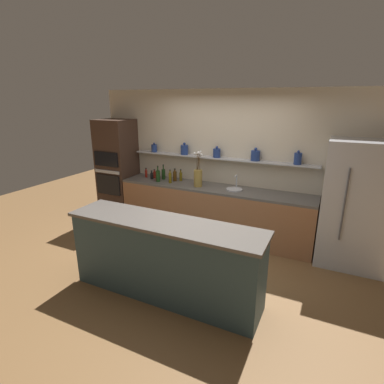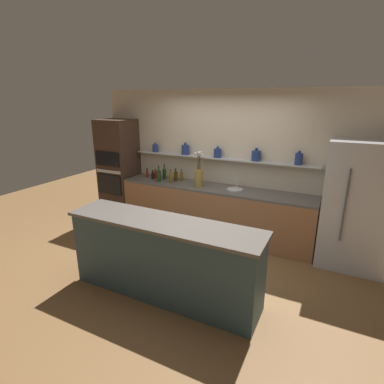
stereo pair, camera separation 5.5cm
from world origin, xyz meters
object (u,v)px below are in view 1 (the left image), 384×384
object	(u,v)px
bottle_wine_5	(163,174)
bottle_sauce_8	(146,173)
sink_fixture	(235,188)
bottle_sauce_4	(159,176)
bottle_oil_2	(181,176)
refrigerator	(356,205)
bottle_oil_7	(170,178)
bottle_spirit_0	(175,176)
bottle_sauce_3	(152,175)
flower_vase	(198,176)
bottle_wine_6	(158,176)
bottle_sauce_1	(155,174)
oven_tower	(118,170)

from	to	relation	value
bottle_wine_5	bottle_sauce_8	distance (m)	0.39
sink_fixture	bottle_sauce_4	xyz separation A→B (m)	(-1.53, -0.01, 0.05)
bottle_wine_5	bottle_oil_2	bearing A→B (deg)	6.80
refrigerator	bottle_oil_7	distance (m)	3.10
sink_fixture	bottle_oil_2	xyz separation A→B (m)	(-1.12, 0.13, 0.06)
refrigerator	bottle_sauce_4	distance (m)	3.40
bottle_spirit_0	bottle_oil_7	distance (m)	0.16
bottle_sauce_8	bottle_sauce_3	bearing A→B (deg)	-20.37
flower_vase	bottle_wine_6	xyz separation A→B (m)	(-0.82, -0.04, -0.08)
sink_fixture	bottle_wine_5	xyz separation A→B (m)	(-1.48, 0.08, 0.08)
sink_fixture	bottle_sauce_1	bearing A→B (deg)	177.35
bottle_oil_2	bottle_sauce_8	world-z (taller)	bottle_oil_2
bottle_spirit_0	bottle_wine_6	world-z (taller)	bottle_wine_6
bottle_sauce_3	bottle_oil_7	world-z (taller)	bottle_oil_7
sink_fixture	bottle_oil_7	world-z (taller)	bottle_oil_7
bottle_sauce_3	bottle_sauce_8	xyz separation A→B (m)	(-0.17, 0.06, 0.01)
bottle_wine_6	bottle_wine_5	bearing A→B (deg)	90.35
bottle_sauce_4	bottle_oil_2	bearing A→B (deg)	18.57
bottle_sauce_3	bottle_wine_6	distance (m)	0.25
bottle_spirit_0	bottle_wine_6	size ratio (longest dim) A/B	0.79
bottle_oil_7	bottle_sauce_8	xyz separation A→B (m)	(-0.64, 0.16, -0.02)
bottle_wine_6	flower_vase	bearing A→B (deg)	2.70
bottle_wine_6	bottle_oil_2	bearing A→B (deg)	34.36
bottle_oil_2	bottle_oil_7	distance (m)	0.25
oven_tower	sink_fixture	distance (m)	2.53
bottle_sauce_1	bottle_spirit_0	bearing A→B (deg)	-1.75
bottle_oil_2	bottle_spirit_0	bearing A→B (deg)	-146.91
bottle_wine_5	oven_tower	bearing A→B (deg)	-174.78
sink_fixture	bottle_sauce_3	world-z (taller)	sink_fixture
sink_fixture	bottle_wine_5	world-z (taller)	bottle_wine_5
oven_tower	sink_fixture	bearing A→B (deg)	0.29
refrigerator	bottle_sauce_8	xyz separation A→B (m)	(-3.74, 0.11, 0.06)
sink_fixture	bottle_oil_7	distance (m)	1.23
bottle_wine_6	bottle_sauce_3	bearing A→B (deg)	151.81
bottle_sauce_4	bottle_wine_6	world-z (taller)	bottle_wine_6
oven_tower	bottle_sauce_1	size ratio (longest dim) A/B	11.44
bottle_sauce_1	bottle_sauce_3	distance (m)	0.08
bottle_wine_5	bottle_wine_6	distance (m)	0.20
bottle_sauce_1	bottle_sauce_8	world-z (taller)	bottle_sauce_8
sink_fixture	bottle_sauce_8	distance (m)	1.87
bottle_spirit_0	bottle_oil_2	size ratio (longest dim) A/B	1.08
bottle_oil_2	bottle_wine_5	distance (m)	0.36
bottle_sauce_4	bottle_oil_7	world-z (taller)	bottle_oil_7
oven_tower	bottle_spirit_0	bearing A→B (deg)	3.33
bottle_oil_2	bottle_oil_7	xyz separation A→B (m)	(-0.11, -0.22, 0.01)
bottle_oil_2	bottle_sauce_4	xyz separation A→B (m)	(-0.41, -0.14, -0.01)
oven_tower	bottle_wine_5	bearing A→B (deg)	5.22
bottle_sauce_4	sink_fixture	bearing A→B (deg)	0.43
bottle_spirit_0	bottle_sauce_8	xyz separation A→B (m)	(-0.66, -0.00, -0.02)
refrigerator	bottle_wine_6	bearing A→B (deg)	-178.80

